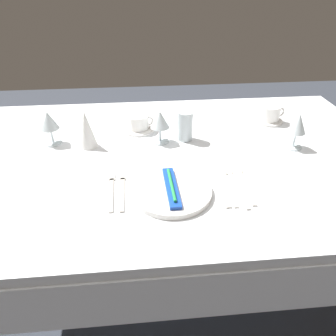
{
  "coord_description": "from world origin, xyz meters",
  "views": [
    {
      "loc": [
        -0.1,
        -1.07,
        1.37
      ],
      "look_at": [
        -0.02,
        -0.14,
        0.76
      ],
      "focal_mm": 34.16,
      "sensor_mm": 36.0,
      "label": 1
    }
  ],
  "objects": [
    {
      "name": "wine_glass_centre",
      "position": [
        0.5,
        0.0,
        0.84
      ],
      "size": [
        0.07,
        0.07,
        0.14
      ],
      "color": "silver",
      "rests_on": "dining_table"
    },
    {
      "name": "dinner_plate",
      "position": [
        -0.02,
        -0.26,
        0.75
      ],
      "size": [
        0.26,
        0.26,
        0.02
      ],
      "primitive_type": "cylinder",
      "color": "white",
      "rests_on": "dining_table"
    },
    {
      "name": "wine_glass_left",
      "position": [
        -0.46,
        0.12,
        0.83
      ],
      "size": [
        0.07,
        0.07,
        0.14
      ],
      "color": "silver",
      "rests_on": "dining_table"
    },
    {
      "name": "dining_table",
      "position": [
        0.0,
        0.0,
        0.66
      ],
      "size": [
        1.8,
        1.11,
        0.74
      ],
      "color": "white",
      "rests_on": "ground"
    },
    {
      "name": "spoon_tea",
      "position": [
        0.23,
        -0.21,
        0.74
      ],
      "size": [
        0.03,
        0.21,
        0.01
      ],
      "color": "beige",
      "rests_on": "dining_table"
    },
    {
      "name": "coffee_cup_left",
      "position": [
        -0.11,
        0.21,
        0.78
      ],
      "size": [
        0.11,
        0.09,
        0.06
      ],
      "color": "white",
      "rests_on": "saucer_left"
    },
    {
      "name": "spoon_dessert",
      "position": [
        0.2,
        -0.22,
        0.74
      ],
      "size": [
        0.03,
        0.23,
        0.01
      ],
      "color": "beige",
      "rests_on": "dining_table"
    },
    {
      "name": "saucer_right",
      "position": [
        0.49,
        0.24,
        0.74
      ],
      "size": [
        0.12,
        0.12,
        0.01
      ],
      "primitive_type": "cylinder",
      "color": "white",
      "rests_on": "dining_table"
    },
    {
      "name": "dinner_knife",
      "position": [
        0.15,
        -0.24,
        0.74
      ],
      "size": [
        0.03,
        0.22,
        0.0
      ],
      "color": "beige",
      "rests_on": "dining_table"
    },
    {
      "name": "saucer_left",
      "position": [
        -0.11,
        0.21,
        0.74
      ],
      "size": [
        0.14,
        0.14,
        0.01
      ],
      "primitive_type": "cylinder",
      "color": "white",
      "rests_on": "dining_table"
    },
    {
      "name": "spoon_soup",
      "position": [
        0.18,
        -0.22,
        0.74
      ],
      "size": [
        0.03,
        0.21,
        0.01
      ],
      "color": "beige",
      "rests_on": "dining_table"
    },
    {
      "name": "fork_inner",
      "position": [
        -0.21,
        -0.22,
        0.74
      ],
      "size": [
        0.03,
        0.21,
        0.0
      ],
      "color": "beige",
      "rests_on": "dining_table"
    },
    {
      "name": "fork_outer",
      "position": [
        -0.17,
        -0.22,
        0.74
      ],
      "size": [
        0.02,
        0.21,
        0.0
      ],
      "color": "beige",
      "rests_on": "dining_table"
    },
    {
      "name": "wine_glass_right",
      "position": [
        -0.03,
        0.1,
        0.83
      ],
      "size": [
        0.08,
        0.08,
        0.13
      ],
      "color": "silver",
      "rests_on": "dining_table"
    },
    {
      "name": "toothbrush_package",
      "position": [
        -0.02,
        -0.26,
        0.77
      ],
      "size": [
        0.04,
        0.21,
        0.02
      ],
      "color": "blue",
      "rests_on": "dinner_plate"
    },
    {
      "name": "ground_plane",
      "position": [
        0.0,
        0.0,
        0.0
      ],
      "size": [
        6.0,
        6.0,
        0.0
      ],
      "primitive_type": "plane",
      "color": "#383D47"
    },
    {
      "name": "drink_tumbler",
      "position": [
        0.08,
        0.11,
        0.79
      ],
      "size": [
        0.06,
        0.06,
        0.12
      ],
      "color": "silver",
      "rests_on": "dining_table"
    },
    {
      "name": "napkin_folded",
      "position": [
        -0.32,
        0.08,
        0.82
      ],
      "size": [
        0.07,
        0.07,
        0.15
      ],
      "primitive_type": "cone",
      "color": "white",
      "rests_on": "dining_table"
    },
    {
      "name": "coffee_cup_right",
      "position": [
        0.49,
        0.24,
        0.78
      ],
      "size": [
        0.11,
        0.09,
        0.07
      ],
      "color": "white",
      "rests_on": "saucer_right"
    }
  ]
}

